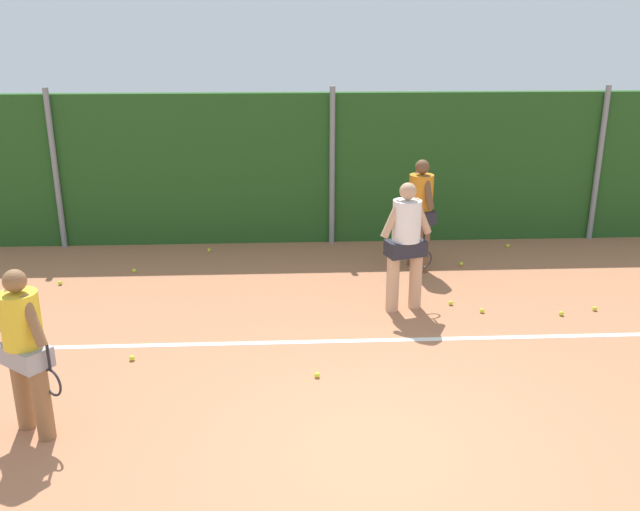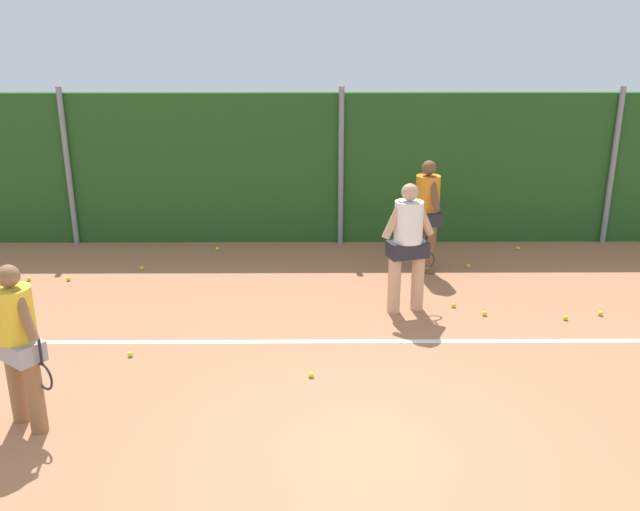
% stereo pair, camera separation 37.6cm
% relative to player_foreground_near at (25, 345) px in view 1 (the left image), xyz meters
% --- Properties ---
extents(ground_plane, '(26.39, 26.39, 0.00)m').
position_rel_player_foreground_near_xyz_m(ground_plane, '(3.34, 1.51, -0.96)').
color(ground_plane, '#B2704C').
extents(hedge_fence_backdrop, '(16.93, 0.25, 2.72)m').
position_rel_player_foreground_near_xyz_m(hedge_fence_backdrop, '(3.34, 6.25, 0.40)').
color(hedge_fence_backdrop, '#23511E').
rests_on(hedge_fence_backdrop, ground_plane).
extents(fence_post_left, '(0.10, 0.10, 2.84)m').
position_rel_player_foreground_near_xyz_m(fence_post_left, '(-1.55, 6.08, 0.46)').
color(fence_post_left, gray).
rests_on(fence_post_left, ground_plane).
extents(fence_post_center, '(0.10, 0.10, 2.84)m').
position_rel_player_foreground_near_xyz_m(fence_post_center, '(3.34, 6.08, 0.46)').
color(fence_post_center, gray).
rests_on(fence_post_center, ground_plane).
extents(fence_post_right, '(0.10, 0.10, 2.84)m').
position_rel_player_foreground_near_xyz_m(fence_post_right, '(8.22, 6.08, 0.46)').
color(fence_post_right, gray).
rests_on(fence_post_right, ground_plane).
extents(court_baseline_paint, '(12.38, 0.10, 0.01)m').
position_rel_player_foreground_near_xyz_m(court_baseline_paint, '(3.34, 1.90, -0.96)').
color(court_baseline_paint, white).
rests_on(court_baseline_paint, ground_plane).
extents(player_foreground_near, '(0.68, 0.54, 1.72)m').
position_rel_player_foreground_near_xyz_m(player_foreground_near, '(0.00, 0.00, 0.00)').
color(player_foreground_near, '#8C603D').
rests_on(player_foreground_near, ground_plane).
extents(player_midcourt, '(0.79, 0.46, 1.83)m').
position_rel_player_foreground_near_xyz_m(player_midcourt, '(4.15, 2.91, 0.07)').
color(player_midcourt, tan).
rests_on(player_midcourt, ground_plane).
extents(player_backcourt_far, '(0.47, 0.73, 1.82)m').
position_rel_player_foreground_near_xyz_m(player_backcourt_far, '(4.67, 4.61, 0.06)').
color(player_backcourt_far, brown).
rests_on(player_backcourt_far, ground_plane).
extents(tennis_ball_1, '(0.07, 0.07, 0.07)m').
position_rel_player_foreground_near_xyz_m(tennis_ball_1, '(5.43, 4.69, -0.93)').
color(tennis_ball_1, '#CCDB33').
rests_on(tennis_ball_1, ground_plane).
extents(tennis_ball_2, '(0.07, 0.07, 0.07)m').
position_rel_player_foreground_near_xyz_m(tennis_ball_2, '(6.85, 2.70, -0.93)').
color(tennis_ball_2, '#CCDB33').
rests_on(tennis_ball_2, ground_plane).
extents(tennis_ball_3, '(0.07, 0.07, 0.07)m').
position_rel_player_foreground_near_xyz_m(tennis_ball_3, '(-1.03, 4.12, -0.93)').
color(tennis_ball_3, '#CCDB33').
rests_on(tennis_ball_3, ground_plane).
extents(tennis_ball_4, '(0.07, 0.07, 0.07)m').
position_rel_player_foreground_near_xyz_m(tennis_ball_4, '(0.00, 4.63, -0.93)').
color(tennis_ball_4, '#CCDB33').
rests_on(tennis_ball_4, ground_plane).
extents(tennis_ball_5, '(0.07, 0.07, 0.07)m').
position_rel_player_foreground_near_xyz_m(tennis_ball_5, '(-1.66, 4.12, -0.93)').
color(tennis_ball_5, '#CCDB33').
rests_on(tennis_ball_5, ground_plane).
extents(tennis_ball_6, '(0.07, 0.07, 0.07)m').
position_rel_player_foreground_near_xyz_m(tennis_ball_6, '(6.52, 5.63, -0.93)').
color(tennis_ball_6, '#CCDB33').
rests_on(tennis_ball_6, ground_plane).
extents(tennis_ball_7, '(0.07, 0.07, 0.07)m').
position_rel_player_foreground_near_xyz_m(tennis_ball_7, '(4.86, 3.01, -0.93)').
color(tennis_ball_7, '#CCDB33').
rests_on(tennis_ball_7, ground_plane).
extents(tennis_ball_8, '(0.07, 0.07, 0.07)m').
position_rel_player_foreground_near_xyz_m(tennis_ball_8, '(6.31, 2.56, -0.93)').
color(tennis_ball_8, '#CCDB33').
rests_on(tennis_ball_8, ground_plane).
extents(tennis_ball_9, '(0.07, 0.07, 0.07)m').
position_rel_player_foreground_near_xyz_m(tennis_ball_9, '(5.23, 2.71, -0.93)').
color(tennis_ball_9, '#CCDB33').
rests_on(tennis_ball_9, ground_plane).
extents(tennis_ball_10, '(0.07, 0.07, 0.07)m').
position_rel_player_foreground_near_xyz_m(tennis_ball_10, '(0.61, 1.50, -0.93)').
color(tennis_ball_10, '#CCDB33').
rests_on(tennis_ball_10, ground_plane).
extents(tennis_ball_11, '(0.07, 0.07, 0.07)m').
position_rel_player_foreground_near_xyz_m(tennis_ball_11, '(1.12, 5.64, -0.93)').
color(tennis_ball_11, '#CCDB33').
rests_on(tennis_ball_11, ground_plane).
extents(tennis_ball_12, '(0.07, 0.07, 0.07)m').
position_rel_player_foreground_near_xyz_m(tennis_ball_12, '(2.83, 0.97, -0.93)').
color(tennis_ball_12, '#CCDB33').
rests_on(tennis_ball_12, ground_plane).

